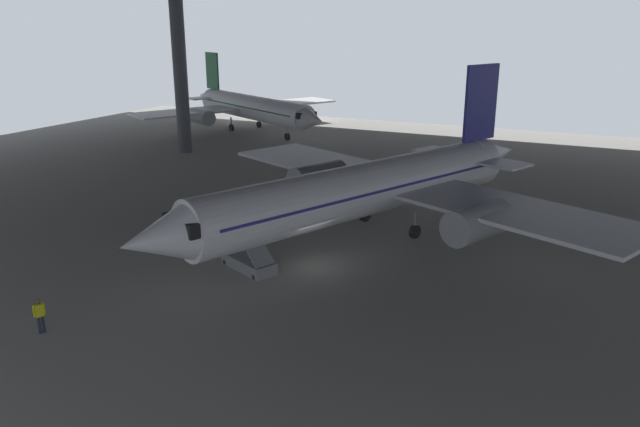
% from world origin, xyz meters
% --- Properties ---
extents(ground_plane, '(110.00, 110.00, 0.00)m').
position_xyz_m(ground_plane, '(0.00, 0.00, 0.00)').
color(ground_plane, gray).
extents(airplane_main, '(32.68, 32.64, 10.87)m').
position_xyz_m(airplane_main, '(1.70, 6.22, 3.34)').
color(airplane_main, white).
rests_on(airplane_main, ground_plane).
extents(boarding_stairs, '(4.29, 2.94, 4.53)m').
position_xyz_m(boarding_stairs, '(-2.70, -2.30, 0.72)').
color(boarding_stairs, slate).
rests_on(boarding_stairs, ground_plane).
extents(crew_worker_near_nose, '(0.34, 0.52, 1.72)m').
position_xyz_m(crew_worker_near_nose, '(-7.33, -13.10, 0.98)').
color(crew_worker_near_nose, '#232838').
rests_on(crew_worker_near_nose, ground_plane).
extents(crew_worker_by_stairs, '(0.31, 0.53, 1.59)m').
position_xyz_m(crew_worker_by_stairs, '(-4.84, -0.42, 0.90)').
color(crew_worker_by_stairs, '#232838').
rests_on(crew_worker_by_stairs, ground_plane).
extents(airplane_distant, '(28.22, 28.45, 9.81)m').
position_xyz_m(airplane_distant, '(-27.29, 38.91, 3.14)').
color(airplane_distant, white).
rests_on(airplane_distant, ground_plane).
extents(baggage_tug, '(2.38, 2.43, 0.90)m').
position_xyz_m(baggage_tug, '(-1.58, 17.01, 0.53)').
color(baggage_tug, yellow).
rests_on(baggage_tug, ground_plane).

